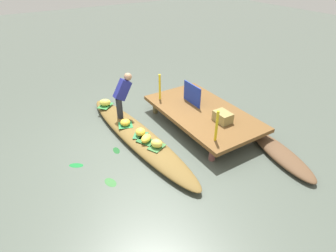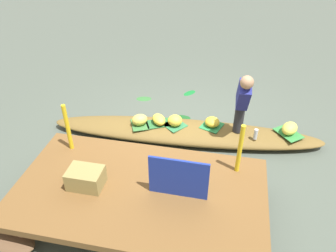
% 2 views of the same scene
% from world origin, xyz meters
% --- Properties ---
extents(canal_water, '(40.00, 40.00, 0.00)m').
position_xyz_m(canal_water, '(0.00, 0.00, 0.00)').
color(canal_water, '#4B544A').
rests_on(canal_water, ground).
extents(dock_platform, '(3.20, 1.80, 0.45)m').
position_xyz_m(dock_platform, '(0.30, 1.78, 0.39)').
color(dock_platform, brown).
rests_on(dock_platform, ground).
extents(vendor_boat, '(4.75, 1.06, 0.23)m').
position_xyz_m(vendor_boat, '(0.00, 0.00, 0.12)').
color(vendor_boat, brown).
rests_on(vendor_boat, ground).
extents(moored_boat, '(2.11, 0.96, 0.20)m').
position_xyz_m(moored_boat, '(2.37, 2.45, 0.10)').
color(moored_boat, brown).
rests_on(moored_boat, ground).
extents(leaf_mat_0, '(0.51, 0.43, 0.01)m').
position_xyz_m(leaf_mat_0, '(0.46, 0.00, 0.24)').
color(leaf_mat_0, '#2A6532').
rests_on(leaf_mat_0, vendor_boat).
extents(banana_bunch_0, '(0.35, 0.37, 0.16)m').
position_xyz_m(banana_bunch_0, '(0.46, 0.00, 0.32)').
color(banana_bunch_0, yellow).
rests_on(banana_bunch_0, vendor_boat).
extents(leaf_mat_1, '(0.41, 0.46, 0.01)m').
position_xyz_m(leaf_mat_1, '(0.78, 0.10, 0.24)').
color(leaf_mat_1, '#3A7036').
rests_on(leaf_mat_1, vendor_boat).
extents(banana_bunch_1, '(0.35, 0.33, 0.19)m').
position_xyz_m(banana_bunch_1, '(0.78, 0.10, 0.33)').
color(banana_bunch_1, '#EBD752').
rests_on(banana_bunch_1, vendor_boat).
extents(leaf_mat_2, '(0.46, 0.46, 0.01)m').
position_xyz_m(leaf_mat_2, '(0.18, -0.00, 0.24)').
color(leaf_mat_2, '#2D7244').
rests_on(leaf_mat_2, vendor_boat).
extents(banana_bunch_2, '(0.28, 0.27, 0.20)m').
position_xyz_m(banana_bunch_2, '(0.18, -0.00, 0.33)').
color(banana_bunch_2, yellow).
rests_on(banana_bunch_2, vendor_boat).
extents(leaf_mat_3, '(0.51, 0.53, 0.01)m').
position_xyz_m(leaf_mat_3, '(-1.73, -0.15, 0.24)').
color(leaf_mat_3, '#31803B').
rests_on(leaf_mat_3, vendor_boat).
extents(banana_bunch_3, '(0.36, 0.39, 0.20)m').
position_xyz_m(banana_bunch_3, '(-1.73, -0.15, 0.33)').
color(banana_bunch_3, '#EFDF51').
rests_on(banana_bunch_3, vendor_boat).
extents(leaf_mat_4, '(0.43, 0.44, 0.01)m').
position_xyz_m(leaf_mat_4, '(-0.45, -0.11, 0.24)').
color(leaf_mat_4, '#298144').
rests_on(leaf_mat_4, vendor_boat).
extents(banana_bunch_4, '(0.33, 0.33, 0.16)m').
position_xyz_m(banana_bunch_4, '(-0.45, -0.11, 0.32)').
color(banana_bunch_4, gold).
rests_on(banana_bunch_4, vendor_boat).
extents(vendor_person, '(0.22, 0.55, 1.18)m').
position_xyz_m(vendor_person, '(-0.90, 0.07, 0.91)').
color(vendor_person, '#28282D').
rests_on(vendor_person, vendor_boat).
extents(water_bottle, '(0.06, 0.06, 0.18)m').
position_xyz_m(water_bottle, '(-1.18, 0.11, 0.32)').
color(water_bottle, silver).
rests_on(water_bottle, vendor_boat).
extents(market_banner, '(0.73, 0.04, 0.56)m').
position_xyz_m(market_banner, '(-0.20, 1.78, 0.73)').
color(market_banner, navy).
rests_on(market_banner, dock_platform).
extents(railing_post_west, '(0.06, 0.06, 0.74)m').
position_xyz_m(railing_post_west, '(-0.90, 1.18, 0.82)').
color(railing_post_west, yellow).
rests_on(railing_post_west, dock_platform).
extents(railing_post_east, '(0.06, 0.06, 0.74)m').
position_xyz_m(railing_post_east, '(1.50, 1.18, 0.82)').
color(railing_post_east, yellow).
rests_on(railing_post_east, dock_platform).
extents(produce_crate, '(0.44, 0.32, 0.25)m').
position_xyz_m(produce_crate, '(0.98, 1.86, 0.58)').
color(produce_crate, olive).
rests_on(produce_crate, dock_platform).
extents(drifting_plant_0, '(0.31, 0.35, 0.01)m').
position_xyz_m(drifting_plant_0, '(0.15, -1.60, 0.00)').
color(drifting_plant_0, '#156C2B').
rests_on(drifting_plant_0, ground).
extents(drifting_plant_1, '(0.35, 0.26, 0.01)m').
position_xyz_m(drifting_plant_1, '(1.06, -1.16, 0.00)').
color(drifting_plant_1, '#316A32').
rests_on(drifting_plant_1, ground).
extents(drifting_plant_2, '(0.29, 0.18, 0.01)m').
position_xyz_m(drifting_plant_2, '(0.12, -0.63, 0.00)').
color(drifting_plant_2, '#184E20').
rests_on(drifting_plant_2, ground).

